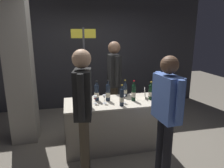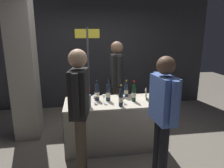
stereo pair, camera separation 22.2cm
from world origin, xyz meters
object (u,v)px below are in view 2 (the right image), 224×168
featured_wine_bottle (97,92)px  concrete_pillar (22,54)px  booth_signpost (88,64)px  wine_glass_near_vendor (95,97)px  flower_vase (88,99)px  vendor_presenter (117,77)px  taster_foreground_right (79,103)px  wine_glass_near_taster (104,97)px  wine_glass_mid (123,97)px  display_bottle_0 (121,97)px  tasting_table (112,115)px

featured_wine_bottle → concrete_pillar: bearing=160.4°
booth_signpost → wine_glass_near_vendor: bearing=-87.4°
flower_vase → vendor_presenter: 1.11m
wine_glass_near_vendor → taster_foreground_right: bearing=-110.5°
concrete_pillar → wine_glass_near_taster: size_ratio=21.76×
taster_foreground_right → wine_glass_mid: bearing=-41.9°
featured_wine_bottle → wine_glass_near_vendor: featured_wine_bottle is taller
wine_glass_near_vendor → display_bottle_0: bearing=-26.6°
concrete_pillar → featured_wine_bottle: 1.47m
wine_glass_near_vendor → booth_signpost: bearing=92.6°
concrete_pillar → wine_glass_near_vendor: size_ratio=23.40×
wine_glass_mid → taster_foreground_right: bearing=-141.1°
flower_vase → taster_foreground_right: 0.50m
wine_glass_near_taster → taster_foreground_right: taster_foreground_right is taller
taster_foreground_right → booth_signpost: 1.86m
concrete_pillar → featured_wine_bottle: bearing=-19.6°
vendor_presenter → concrete_pillar: bearing=-84.5°
display_bottle_0 → wine_glass_near_taster: bearing=144.5°
wine_glass_near_vendor → wine_glass_near_taster: wine_glass_near_taster is taller
wine_glass_mid → vendor_presenter: 0.85m
tasting_table → wine_glass_mid: wine_glass_mid is taller
wine_glass_near_taster → tasting_table: bearing=24.4°
tasting_table → concrete_pillar: bearing=160.0°
tasting_table → featured_wine_bottle: featured_wine_bottle is taller
featured_wine_bottle → wine_glass_near_taster: size_ratio=2.39×
wine_glass_near_taster → concrete_pillar: bearing=155.8°
booth_signpost → wine_glass_mid: bearing=-68.0°
wine_glass_near_vendor → flower_vase: bearing=-124.5°
wine_glass_near_taster → wine_glass_mid: bearing=-8.3°
concrete_pillar → wine_glass_near_vendor: (1.21, -0.59, -0.66)m
wine_glass_near_vendor → wine_glass_near_taster: bearing=-8.6°
concrete_pillar → display_bottle_0: (1.60, -0.78, -0.62)m
flower_vase → vendor_presenter: vendor_presenter is taller
tasting_table → wine_glass_near_taster: (-0.14, -0.06, 0.35)m
concrete_pillar → vendor_presenter: 1.78m
taster_foreground_right → booth_signpost: booth_signpost is taller
vendor_presenter → wine_glass_near_vendor: bearing=-33.2°
wine_glass_mid → tasting_table: bearing=147.5°
display_bottle_0 → flower_vase: 0.51m
flower_vase → wine_glass_mid: bearing=9.3°
flower_vase → vendor_presenter: size_ratio=0.24×
display_bottle_0 → flower_vase: size_ratio=0.83×
tasting_table → display_bottle_0: bearing=-66.5°
featured_wine_bottle → booth_signpost: size_ratio=0.17×
vendor_presenter → taster_foreground_right: size_ratio=1.02×
featured_wine_bottle → wine_glass_near_taster: (0.10, -0.16, -0.05)m
concrete_pillar → tasting_table: bearing=-20.0°
wine_glass_near_vendor → booth_signpost: 1.26m
vendor_presenter → booth_signpost: size_ratio=0.87×
booth_signpost → display_bottle_0: bearing=-72.3°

